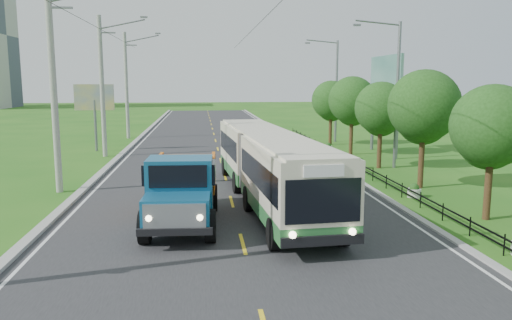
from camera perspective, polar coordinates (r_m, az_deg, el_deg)
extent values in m
plane|color=#225D16|center=(16.89, -1.52, -9.60)|extent=(240.00, 240.00, 0.00)
cube|color=#28282B|center=(36.38, -4.17, 0.41)|extent=(14.00, 120.00, 0.02)
cube|color=#9E9E99|center=(36.82, -15.44, 0.32)|extent=(0.40, 120.00, 0.15)
cube|color=#9E9E99|center=(37.33, 6.86, 0.65)|extent=(0.30, 120.00, 0.10)
cube|color=silver|center=(36.74, -14.59, 0.25)|extent=(0.12, 120.00, 0.00)
cube|color=silver|center=(37.22, 6.11, 0.60)|extent=(0.12, 120.00, 0.00)
cube|color=yellow|center=(16.88, -1.52, -9.53)|extent=(0.12, 2.20, 0.00)
cube|color=black|center=(31.78, 10.82, -0.42)|extent=(0.04, 40.00, 0.60)
cylinder|color=gray|center=(25.92, -22.13, 7.45)|extent=(0.32, 0.32, 10.00)
cube|color=slate|center=(26.02, -21.54, 15.90)|extent=(1.20, 0.10, 0.10)
cylinder|color=gray|center=(37.62, -17.18, 7.95)|extent=(0.32, 0.32, 10.00)
cube|color=slate|center=(37.68, -16.69, 13.77)|extent=(1.20, 0.10, 0.10)
cube|color=slate|center=(37.44, -12.70, 15.65)|extent=(0.50, 0.18, 0.12)
cylinder|color=gray|center=(49.46, -14.59, 8.19)|extent=(0.32, 0.32, 10.00)
cube|color=slate|center=(49.51, -14.18, 12.61)|extent=(1.20, 0.10, 0.10)
cube|color=slate|center=(49.32, -11.14, 14.01)|extent=(0.50, 0.18, 0.12)
cylinder|color=#382314|center=(21.48, 25.02, -2.34)|extent=(0.28, 0.28, 2.97)
sphere|color=#1B4212|center=(21.19, 25.42, 3.58)|extent=(3.18, 3.18, 3.18)
sphere|color=#1B4212|center=(21.78, 25.07, 2.04)|extent=(2.33, 2.33, 2.33)
cylinder|color=#382314|center=(26.67, 18.39, 0.51)|extent=(0.28, 0.28, 3.36)
sphere|color=#1B4212|center=(26.44, 18.66, 5.92)|extent=(3.60, 3.60, 3.60)
sphere|color=#1B4212|center=(27.02, 18.53, 4.45)|extent=(2.64, 2.64, 2.64)
cylinder|color=#382314|center=(32.19, 13.95, 1.77)|extent=(0.28, 0.28, 3.02)
sphere|color=#1B4212|center=(32.00, 14.10, 5.80)|extent=(3.24, 3.24, 3.24)
sphere|color=#1B4212|center=(32.58, 14.08, 4.71)|extent=(2.38, 2.38, 2.38)
cylinder|color=#382314|center=(37.83, 10.82, 3.07)|extent=(0.28, 0.28, 3.25)
sphere|color=#1B4212|center=(37.67, 10.93, 6.76)|extent=(3.48, 3.48, 3.48)
sphere|color=#1B4212|center=(38.23, 10.97, 5.74)|extent=(2.55, 2.55, 2.55)
cylinder|color=#382314|center=(43.58, 8.51, 3.77)|extent=(0.28, 0.28, 3.08)
sphere|color=#1B4212|center=(43.44, 8.58, 6.80)|extent=(3.30, 3.30, 3.30)
sphere|color=#1B4212|center=(44.00, 8.64, 5.97)|extent=(2.42, 2.42, 2.42)
cylinder|color=slate|center=(32.33, 15.82, 7.04)|extent=(0.20, 0.20, 9.00)
cylinder|color=slate|center=(32.02, 13.76, 14.99)|extent=(2.80, 0.10, 0.34)
cube|color=slate|center=(31.59, 11.46, 14.88)|extent=(0.45, 0.16, 0.12)
cylinder|color=slate|center=(45.61, 9.17, 7.70)|extent=(0.20, 0.20, 9.00)
cylinder|color=slate|center=(45.39, 7.56, 13.29)|extent=(2.80, 0.10, 0.34)
cube|color=slate|center=(45.09, 5.91, 13.16)|extent=(0.45, 0.16, 0.12)
cylinder|color=silver|center=(24.65, 17.62, -3.61)|extent=(0.64, 0.64, 0.40)
sphere|color=#1B4212|center=(24.60, 17.64, -3.04)|extent=(0.44, 0.44, 0.44)
cylinder|color=silver|center=(31.98, 11.84, -0.58)|extent=(0.64, 0.64, 0.40)
sphere|color=#1B4212|center=(31.94, 11.86, -0.14)|extent=(0.44, 0.44, 0.44)
cylinder|color=silver|center=(39.58, 8.25, 1.31)|extent=(0.64, 0.64, 0.40)
sphere|color=#1B4212|center=(39.54, 8.26, 1.67)|extent=(0.44, 0.44, 0.44)
cylinder|color=slate|center=(40.93, -17.87, 3.76)|extent=(0.20, 0.20, 4.00)
cube|color=yellow|center=(40.81, -18.02, 6.83)|extent=(3.00, 0.15, 2.00)
cylinder|color=slate|center=(36.24, 15.82, 4.03)|extent=(0.24, 0.24, 5.00)
cylinder|color=slate|center=(40.90, 13.19, 4.65)|extent=(0.24, 0.24, 5.00)
cube|color=#144C47|center=(38.46, 14.62, 9.27)|extent=(0.20, 6.00, 3.00)
cube|color=#2A6A33|center=(18.63, 3.97, -5.25)|extent=(3.08, 7.83, 0.56)
cube|color=beige|center=(18.36, 4.01, -1.41)|extent=(3.08, 7.83, 1.97)
cube|color=black|center=(18.36, 4.01, -1.38)|extent=(3.08, 7.22, 0.97)
cube|color=#2A6A33|center=(26.71, -0.48, -0.91)|extent=(3.04, 7.32, 0.56)
cube|color=beige|center=(26.52, -0.48, 1.79)|extent=(3.04, 7.32, 1.97)
cube|color=black|center=(26.52, -0.48, 1.82)|extent=(3.04, 6.71, 0.97)
cube|color=#4C4C4C|center=(22.58, 1.29, -0.17)|extent=(2.47, 1.19, 2.43)
cube|color=black|center=(14.77, 7.70, -4.67)|extent=(2.30, 0.22, 1.33)
cylinder|color=black|center=(16.20, 2.06, -8.45)|extent=(0.40, 1.08, 1.06)
cylinder|color=black|center=(16.82, 9.85, -7.91)|extent=(0.40, 1.08, 1.06)
cylinder|color=black|center=(20.95, -0.88, -4.43)|extent=(0.40, 1.08, 1.06)
cylinder|color=black|center=(21.43, 5.25, -4.16)|extent=(0.40, 1.08, 1.06)
cylinder|color=black|center=(24.30, -2.22, -2.57)|extent=(0.40, 1.08, 1.06)
cylinder|color=black|center=(24.73, 3.09, -2.38)|extent=(0.40, 1.08, 1.06)
cylinder|color=black|center=(28.89, -3.53, -0.74)|extent=(0.40, 1.08, 1.06)
cylinder|color=black|center=(29.25, 0.97, -0.61)|extent=(0.40, 1.08, 1.06)
cube|color=#14537A|center=(16.71, -9.05, -5.84)|extent=(2.24, 1.55, 1.04)
cube|color=#14537A|center=(18.10, -8.64, -3.00)|extent=(2.36, 1.76, 2.08)
cube|color=black|center=(18.00, -8.68, -1.38)|extent=(2.57, 1.46, 0.73)
cube|color=black|center=(19.12, -8.36, -5.38)|extent=(1.33, 6.27, 0.26)
cube|color=#CB6713|center=(20.63, -8.03, -1.37)|extent=(2.53, 3.22, 1.35)
cylinder|color=black|center=(17.19, -12.59, -7.49)|extent=(0.42, 1.16, 1.14)
cylinder|color=black|center=(16.99, -5.24, -7.51)|extent=(0.42, 1.16, 1.14)
cylinder|color=black|center=(21.17, -10.87, -4.34)|extent=(0.42, 1.16, 1.14)
cylinder|color=black|center=(21.00, -4.95, -4.31)|extent=(0.42, 1.16, 1.14)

